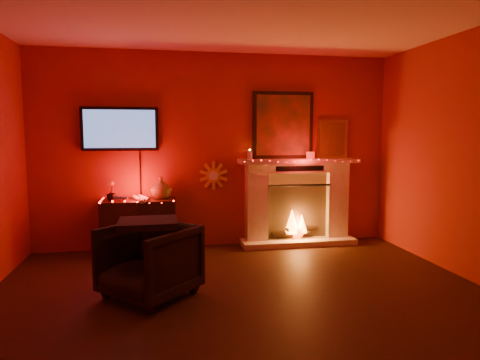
# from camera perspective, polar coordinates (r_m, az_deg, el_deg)

# --- Properties ---
(room) EXTENTS (5.00, 5.00, 5.00)m
(room) POSITION_cam_1_polar(r_m,az_deg,el_deg) (3.55, 2.09, 2.35)
(room) COLOR black
(room) RESTS_ON ground
(floor) EXTENTS (5.00, 5.00, 0.00)m
(floor) POSITION_cam_1_polar(r_m,az_deg,el_deg) (3.89, 2.00, -17.93)
(floor) COLOR black
(floor) RESTS_ON ground
(fireplace) EXTENTS (1.72, 0.40, 2.18)m
(fireplace) POSITION_cam_1_polar(r_m,az_deg,el_deg) (6.22, 7.54, -1.82)
(fireplace) COLOR beige
(fireplace) RESTS_ON floor
(tv) EXTENTS (1.00, 0.07, 1.24)m
(tv) POSITION_cam_1_polar(r_m,az_deg,el_deg) (5.94, -15.70, 6.55)
(tv) COLOR black
(tv) RESTS_ON room
(sunburst_clock) EXTENTS (0.40, 0.03, 0.40)m
(sunburst_clock) POSITION_cam_1_polar(r_m,az_deg,el_deg) (6.01, -3.55, 0.59)
(sunburst_clock) COLOR orange
(sunburst_clock) RESTS_ON room
(console_table) EXTENTS (0.95, 0.61, 1.02)m
(console_table) POSITION_cam_1_polar(r_m,az_deg,el_deg) (5.85, -13.19, -5.63)
(console_table) COLOR black
(console_table) RESTS_ON floor
(armchair) EXTENTS (1.09, 1.09, 0.71)m
(armchair) POSITION_cam_1_polar(r_m,az_deg,el_deg) (4.31, -12.03, -10.53)
(armchair) COLOR black
(armchair) RESTS_ON floor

